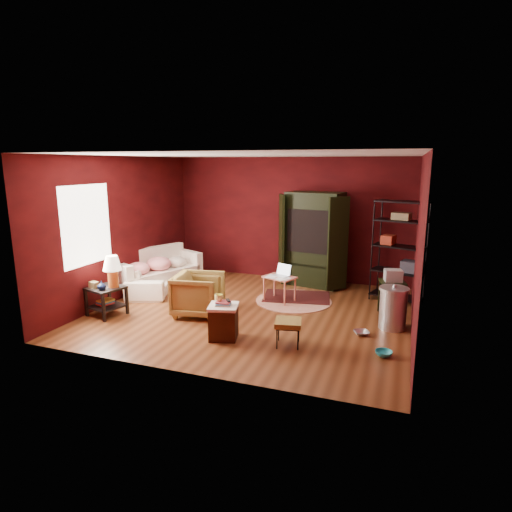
{
  "coord_description": "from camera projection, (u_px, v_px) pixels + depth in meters",
  "views": [
    {
      "loc": [
        2.58,
        -6.99,
        2.67
      ],
      "look_at": [
        0.0,
        0.2,
        1.0
      ],
      "focal_mm": 30.0,
      "sensor_mm": 36.0,
      "label": 1
    }
  ],
  "objects": [
    {
      "name": "room",
      "position": [
        250.0,
        236.0,
        7.55
      ],
      "size": [
        5.54,
        5.04,
        2.84
      ],
      "color": "brown",
      "rests_on": "ground"
    },
    {
      "name": "sofa",
      "position": [
        154.0,
        272.0,
        9.18
      ],
      "size": [
        1.21,
        2.03,
        0.76
      ],
      "primitive_type": "imported",
      "rotation": [
        0.0,
        0.0,
        1.92
      ],
      "color": "white",
      "rests_on": "ground"
    },
    {
      "name": "armchair",
      "position": [
        198.0,
        292.0,
        7.6
      ],
      "size": [
        0.88,
        0.92,
        0.83
      ],
      "primitive_type": "imported",
      "rotation": [
        0.0,
        0.0,
        1.74
      ],
      "color": "black",
      "rests_on": "ground"
    },
    {
      "name": "pet_bowl_steel",
      "position": [
        362.0,
        327.0,
        6.75
      ],
      "size": [
        0.25,
        0.16,
        0.24
      ],
      "primitive_type": "imported",
      "rotation": [
        0.0,
        0.0,
        0.43
      ],
      "color": "silver",
      "rests_on": "ground"
    },
    {
      "name": "pet_bowl_turquoise",
      "position": [
        384.0,
        348.0,
        6.01
      ],
      "size": [
        0.25,
        0.11,
        0.24
      ],
      "primitive_type": "imported",
      "rotation": [
        0.0,
        0.0,
        0.17
      ],
      "color": "#28ADBB",
      "rests_on": "ground"
    },
    {
      "name": "vase",
      "position": [
        102.0,
        286.0,
        7.38
      ],
      "size": [
        0.18,
        0.18,
        0.15
      ],
      "primitive_type": "imported",
      "rotation": [
        0.0,
        0.0,
        -0.2
      ],
      "color": "#0B1638",
      "rests_on": "side_table"
    },
    {
      "name": "mug",
      "position": [
        219.0,
        297.0,
        6.54
      ],
      "size": [
        0.13,
        0.1,
        0.13
      ],
      "primitive_type": "imported",
      "rotation": [
        0.0,
        0.0,
        -0.02
      ],
      "color": "#FFF97C",
      "rests_on": "hamper"
    },
    {
      "name": "side_table",
      "position": [
        109.0,
        280.0,
        7.53
      ],
      "size": [
        0.67,
        0.67,
        1.08
      ],
      "rotation": [
        0.0,
        0.0,
        -0.26
      ],
      "color": "black",
      "rests_on": "ground"
    },
    {
      "name": "sofa_cushions",
      "position": [
        156.0,
        271.0,
        9.22
      ],
      "size": [
        1.43,
        2.02,
        0.79
      ],
      "rotation": [
        0.0,
        0.0,
        -0.42
      ],
      "color": "white",
      "rests_on": "sofa"
    },
    {
      "name": "hamper",
      "position": [
        224.0,
        321.0,
        6.59
      ],
      "size": [
        0.53,
        0.53,
        0.62
      ],
      "rotation": [
        0.0,
        0.0,
        0.26
      ],
      "color": "#401D0E",
      "rests_on": "ground"
    },
    {
      "name": "footstool",
      "position": [
        288.0,
        324.0,
        6.32
      ],
      "size": [
        0.45,
        0.45,
        0.39
      ],
      "rotation": [
        0.0,
        0.0,
        0.21
      ],
      "color": "black",
      "rests_on": "ground"
    },
    {
      "name": "rug_round",
      "position": [
        294.0,
        301.0,
        8.44
      ],
      "size": [
        1.97,
        1.97,
        0.01
      ],
      "rotation": [
        0.0,
        0.0,
        0.42
      ],
      "color": "beige",
      "rests_on": "ground"
    },
    {
      "name": "rug_oriental",
      "position": [
        297.0,
        297.0,
        8.65
      ],
      "size": [
        1.46,
        1.11,
        0.01
      ],
      "rotation": [
        0.0,
        0.0,
        0.19
      ],
      "color": "#501615",
      "rests_on": "ground"
    },
    {
      "name": "laptop_desk",
      "position": [
        280.0,
        279.0,
        8.32
      ],
      "size": [
        0.7,
        0.61,
        0.73
      ],
      "rotation": [
        0.0,
        0.0,
        -0.37
      ],
      "color": "#E27B67",
      "rests_on": "ground"
    },
    {
      "name": "tv_armoire",
      "position": [
        313.0,
        238.0,
        9.34
      ],
      "size": [
        1.6,
        1.03,
        2.05
      ],
      "rotation": [
        0.0,
        0.0,
        -0.18
      ],
      "color": "black",
      "rests_on": "ground"
    },
    {
      "name": "wire_shelving",
      "position": [
        400.0,
        247.0,
        8.19
      ],
      "size": [
        1.05,
        0.69,
        1.98
      ],
      "rotation": [
        0.0,
        0.0,
        -0.31
      ],
      "color": "black",
      "rests_on": "ground"
    },
    {
      "name": "small_stand",
      "position": [
        393.0,
        281.0,
        7.54
      ],
      "size": [
        0.51,
        0.51,
        0.83
      ],
      "rotation": [
        0.0,
        0.0,
        0.26
      ],
      "color": "black",
      "rests_on": "ground"
    },
    {
      "name": "trash_can",
      "position": [
        393.0,
        308.0,
        6.98
      ],
      "size": [
        0.57,
        0.57,
        0.75
      ],
      "rotation": [
        0.0,
        0.0,
        0.23
      ],
      "color": "silver",
      "rests_on": "ground"
    }
  ]
}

